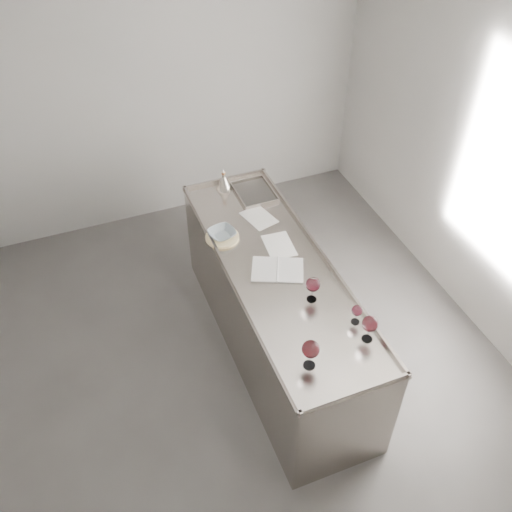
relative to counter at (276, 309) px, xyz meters
name	(u,v)px	position (x,y,z in m)	size (l,w,h in m)	color
room_shell	(225,264)	(-0.50, -0.30, 0.93)	(4.54, 5.04, 2.84)	#4A4745
counter	(276,309)	(0.00, 0.00, 0.00)	(0.77, 2.42, 0.97)	gray
wine_glass_left	(311,350)	(-0.17, -0.90, 0.62)	(0.11, 0.11, 0.22)	white
wine_glass_middle	(313,285)	(0.09, -0.39, 0.61)	(0.10, 0.10, 0.20)	white
wine_glass_right	(370,324)	(0.27, -0.84, 0.61)	(0.10, 0.10, 0.20)	white
wine_glass_small	(357,311)	(0.27, -0.69, 0.57)	(0.07, 0.07, 0.15)	white
notebook	(278,270)	(-0.01, -0.03, 0.47)	(0.45, 0.40, 0.02)	white
loose_paper_top	(259,217)	(0.09, 0.59, 0.47)	(0.20, 0.29, 0.00)	silver
loose_paper_under	(279,245)	(0.10, 0.21, 0.47)	(0.21, 0.30, 0.00)	white
trivet	(222,237)	(-0.28, 0.46, 0.48)	(0.26, 0.26, 0.02)	beige
ceramic_bowl	(222,234)	(-0.28, 0.46, 0.51)	(0.21, 0.21, 0.05)	#87969E
wine_funnel	(224,182)	(-0.04, 1.08, 0.53)	(0.14, 0.14, 0.21)	#A49D92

